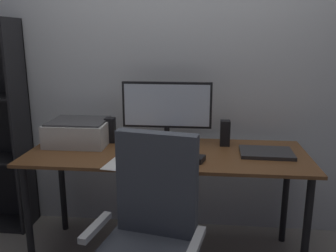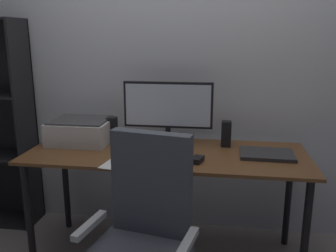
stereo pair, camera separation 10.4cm
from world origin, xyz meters
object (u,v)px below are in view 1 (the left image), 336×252
Objects in this scene: mouse at (199,159)px; printer at (79,132)px; keyboard at (163,160)px; office_chair at (148,252)px; speaker_right at (225,133)px; coffee_mug at (177,142)px; desk at (167,164)px; speaker_left at (110,130)px; laptop at (266,153)px; monitor at (167,108)px.

printer is at bearing 177.15° from mouse.
office_chair is (-0.01, -0.48, -0.29)m from keyboard.
coffee_mug is at bearing -157.39° from speaker_right.
desk is 0.44m from speaker_right.
mouse reaches higher than desk.
speaker_right is at bearing 81.21° from mouse.
office_chair reaches higher than speaker_left.
speaker_left and speaker_right have the same top height.
speaker_left is at bearing 167.66° from mouse.
mouse is at bearing -155.19° from laptop.
monitor is (-0.02, 0.19, 0.32)m from desk.
laptop is at bearing 1.16° from desk.
desk is 1.74× the size of office_chair.
monitor is 0.70m from laptop.
desk is 0.64m from printer.
keyboard is 0.29× the size of office_chair.
monitor is 1.00m from office_chair.
keyboard is at bearing -161.17° from laptop.
laptop is 0.32× the size of office_chair.
monitor is 6.20× the size of mouse.
keyboard reaches higher than desk.
laptop reaches higher than keyboard.
coffee_mug is at bearing 94.85° from office_chair.
speaker_left is 0.43× the size of printer.
coffee_mug is at bearing -59.78° from monitor.
laptop is at bearing -3.81° from coffee_mug.
keyboard is at bearing -158.52° from mouse.
laptop is at bearing 14.88° from keyboard.
coffee_mug is 0.79m from office_chair.
office_chair is (0.39, -0.84, -0.37)m from speaker_left.
speaker_left is 1.00× the size of speaker_right.
monitor is at bearing 89.57° from keyboard.
speaker_left reaches higher than coffee_mug.
coffee_mug reaches higher than desk.
speaker_left is 0.78m from speaker_right.
speaker_right is at bearing 76.43° from office_chair.
printer is (-0.59, -0.06, -0.16)m from monitor.
monitor is 0.47m from mouse.
office_chair is (-0.22, -0.50, -0.30)m from mouse.
desk is 10.31× the size of speaker_right.
laptop is at bearing -15.29° from monitor.
office_chair is at bearing -96.43° from coffee_mug.
laptop is 0.80× the size of printer.
office_chair is at bearing -114.85° from speaker_right.
desk is 5.48× the size of laptop.
coffee_mug is 0.49m from speaker_left.
speaker_left reaches higher than desk.
coffee_mug is at bearing 177.69° from laptop.
mouse is at bearing -38.69° from desk.
desk is 10.31× the size of speaker_left.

